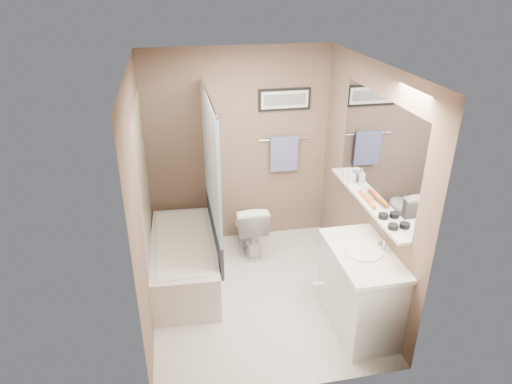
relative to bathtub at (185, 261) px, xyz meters
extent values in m
plane|color=beige|center=(0.75, -0.41, -0.25)|extent=(2.50, 2.50, 0.00)
cube|color=white|center=(0.75, -0.41, 2.13)|extent=(2.20, 2.50, 0.04)
cube|color=brown|center=(0.75, 0.82, 0.95)|extent=(2.20, 0.04, 2.40)
cube|color=brown|center=(0.75, -1.64, 0.95)|extent=(2.20, 0.04, 2.40)
cube|color=brown|center=(-0.33, -0.41, 0.95)|extent=(0.04, 2.50, 2.40)
cube|color=brown|center=(1.83, -0.41, 0.95)|extent=(0.04, 2.50, 2.40)
cube|color=#C0B392|center=(-0.34, 0.09, 0.75)|extent=(0.02, 1.55, 2.00)
cylinder|color=silver|center=(0.35, 0.09, 1.80)|extent=(0.02, 1.55, 0.02)
cube|color=white|center=(0.35, 0.09, 1.15)|extent=(0.03, 1.45, 1.28)
cube|color=#262E47|center=(0.35, 0.09, 0.33)|extent=(0.03, 1.45, 0.36)
cube|color=silver|center=(1.84, -0.56, 1.37)|extent=(0.02, 1.60, 1.00)
cube|color=silver|center=(1.79, -0.56, 0.85)|extent=(0.12, 1.60, 0.03)
cylinder|color=silver|center=(1.30, 0.80, 1.05)|extent=(0.60, 0.02, 0.02)
cube|color=#8690C3|center=(1.30, 0.78, 0.87)|extent=(0.34, 0.05, 0.44)
cube|color=black|center=(1.30, 0.82, 1.53)|extent=(0.62, 0.02, 0.26)
cube|color=white|center=(1.30, 0.80, 1.53)|extent=(0.56, 0.00, 0.20)
cube|color=#595959|center=(1.30, 0.80, 1.53)|extent=(0.50, 0.00, 0.13)
cube|color=silver|center=(1.30, -1.66, 0.75)|extent=(0.80, 0.02, 2.00)
cylinder|color=silver|center=(0.97, -1.60, 0.75)|extent=(0.10, 0.02, 0.02)
cube|color=silver|center=(0.00, 0.00, 0.00)|extent=(0.77, 1.53, 0.50)
cube|color=white|center=(0.00, 0.00, 0.25)|extent=(0.56, 1.36, 0.02)
imported|color=white|center=(0.81, 0.47, 0.08)|extent=(0.37, 0.65, 0.67)
cube|color=silver|center=(1.60, -1.04, 0.15)|extent=(0.54, 0.92, 0.80)
cube|color=white|center=(1.59, -1.04, 0.57)|extent=(0.54, 0.96, 0.04)
cylinder|color=white|center=(1.58, -1.04, 0.60)|extent=(0.34, 0.34, 0.01)
cylinder|color=silver|center=(1.78, -1.04, 0.64)|extent=(0.02, 0.02, 0.10)
sphere|color=silver|center=(1.78, -0.94, 0.62)|extent=(0.05, 0.05, 0.05)
cylinder|color=black|center=(1.79, -1.13, 0.89)|extent=(0.09, 0.09, 0.04)
cylinder|color=black|center=(1.79, -0.94, 0.89)|extent=(0.09, 0.09, 0.04)
cylinder|color=orange|center=(1.79, -0.67, 0.89)|extent=(0.07, 0.22, 0.04)
cylinder|color=#E1541F|center=(1.79, -0.53, 0.89)|extent=(0.05, 0.22, 0.04)
cube|color=pink|center=(1.79, -0.41, 0.87)|extent=(0.05, 0.16, 0.01)
cylinder|color=white|center=(1.79, -0.04, 0.92)|extent=(0.08, 0.08, 0.10)
imported|color=#999999|center=(1.79, -0.16, 0.94)|extent=(0.07, 0.08, 0.15)
camera|label=1|loc=(-0.03, -4.25, 2.87)|focal=32.00mm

